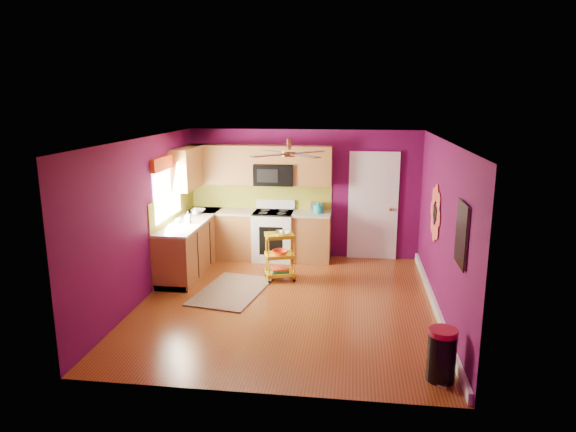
# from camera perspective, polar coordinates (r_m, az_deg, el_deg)

# --- Properties ---
(ground) EXTENTS (5.00, 5.00, 0.00)m
(ground) POSITION_cam_1_polar(r_m,az_deg,el_deg) (8.03, -0.10, -9.62)
(ground) COLOR #672C10
(ground) RESTS_ON ground
(room_envelope) EXTENTS (4.54, 5.04, 2.52)m
(room_envelope) POSITION_cam_1_polar(r_m,az_deg,el_deg) (7.55, 0.10, 1.88)
(room_envelope) COLOR #570940
(room_envelope) RESTS_ON ground
(lower_cabinets) EXTENTS (2.81, 2.31, 0.94)m
(lower_cabinets) POSITION_cam_1_polar(r_m,az_deg,el_deg) (9.81, -6.54, -2.76)
(lower_cabinets) COLOR brown
(lower_cabinets) RESTS_ON ground
(electric_range) EXTENTS (0.76, 0.66, 1.13)m
(electric_range) POSITION_cam_1_polar(r_m,az_deg,el_deg) (9.98, -1.61, -2.12)
(electric_range) COLOR white
(electric_range) RESTS_ON ground
(upper_cabinetry) EXTENTS (2.80, 2.30, 1.26)m
(upper_cabinetry) POSITION_cam_1_polar(r_m,az_deg,el_deg) (9.85, -5.66, 5.44)
(upper_cabinetry) COLOR brown
(upper_cabinetry) RESTS_ON ground
(left_window) EXTENTS (0.08, 1.35, 1.08)m
(left_window) POSITION_cam_1_polar(r_m,az_deg,el_deg) (9.08, -13.27, 4.10)
(left_window) COLOR white
(left_window) RESTS_ON ground
(panel_door) EXTENTS (0.95, 0.11, 2.15)m
(panel_door) POSITION_cam_1_polar(r_m,az_deg,el_deg) (10.03, 9.42, 0.97)
(panel_door) COLOR white
(panel_door) RESTS_ON ground
(right_wall_art) EXTENTS (0.04, 2.74, 1.04)m
(right_wall_art) POSITION_cam_1_polar(r_m,az_deg,el_deg) (7.31, 17.14, -0.60)
(right_wall_art) COLOR black
(right_wall_art) RESTS_ON ground
(ceiling_fan) EXTENTS (1.01, 1.01, 0.26)m
(ceiling_fan) POSITION_cam_1_polar(r_m,az_deg,el_deg) (7.65, 0.09, 7.01)
(ceiling_fan) COLOR #BF8C3F
(ceiling_fan) RESTS_ON ground
(shag_rug) EXTENTS (1.20, 1.69, 0.02)m
(shag_rug) POSITION_cam_1_polar(r_m,az_deg,el_deg) (8.51, -6.29, -8.26)
(shag_rug) COLOR black
(shag_rug) RESTS_ON ground
(rolling_cart) EXTENTS (0.58, 0.49, 0.89)m
(rolling_cart) POSITION_cam_1_polar(r_m,az_deg,el_deg) (8.85, -0.85, -4.28)
(rolling_cart) COLOR yellow
(rolling_cart) RESTS_ON ground
(trash_can) EXTENTS (0.41, 0.41, 0.61)m
(trash_can) POSITION_cam_1_polar(r_m,az_deg,el_deg) (6.15, 16.70, -14.56)
(trash_can) COLOR black
(trash_can) RESTS_ON ground
(teal_kettle) EXTENTS (0.18, 0.18, 0.21)m
(teal_kettle) POSITION_cam_1_polar(r_m,az_deg,el_deg) (9.77, 3.40, 0.80)
(teal_kettle) COLOR teal
(teal_kettle) RESTS_ON lower_cabinets
(toaster) EXTENTS (0.22, 0.15, 0.18)m
(toaster) POSITION_cam_1_polar(r_m,az_deg,el_deg) (9.91, 3.14, 1.01)
(toaster) COLOR beige
(toaster) RESTS_ON lower_cabinets
(soap_bottle_a) EXTENTS (0.09, 0.09, 0.20)m
(soap_bottle_a) POSITION_cam_1_polar(r_m,az_deg,el_deg) (9.15, -11.08, -0.16)
(soap_bottle_a) COLOR #EA3F72
(soap_bottle_a) RESTS_ON lower_cabinets
(soap_bottle_b) EXTENTS (0.12, 0.12, 0.15)m
(soap_bottle_b) POSITION_cam_1_polar(r_m,az_deg,el_deg) (9.72, -10.29, 0.51)
(soap_bottle_b) COLOR white
(soap_bottle_b) RESTS_ON lower_cabinets
(counter_dish) EXTENTS (0.27, 0.27, 0.07)m
(counter_dish) POSITION_cam_1_polar(r_m,az_deg,el_deg) (9.96, -9.95, 0.56)
(counter_dish) COLOR white
(counter_dish) RESTS_ON lower_cabinets
(counter_cup) EXTENTS (0.11, 0.11, 0.09)m
(counter_cup) POSITION_cam_1_polar(r_m,az_deg,el_deg) (9.20, -12.11, -0.50)
(counter_cup) COLOR white
(counter_cup) RESTS_ON lower_cabinets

